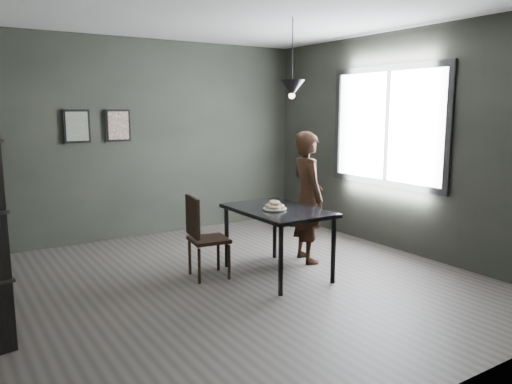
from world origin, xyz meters
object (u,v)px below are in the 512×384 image
wood_chair (202,232)px  woman (307,197)px  cafe_table (278,216)px  pendant_lamp (292,88)px  white_plate (275,209)px

wood_chair → woman: bearing=3.3°
cafe_table → wood_chair: (-0.75, 0.35, -0.16)m
cafe_table → pendant_lamp: size_ratio=1.39×
pendant_lamp → woman: bearing=21.5°
cafe_table → pendant_lamp: 1.41m
white_plate → wood_chair: bearing=150.3°
wood_chair → pendant_lamp: pendant_lamp is taller
woman → pendant_lamp: pendant_lamp is taller
wood_chair → pendant_lamp: (1.00, -0.25, 1.53)m
woman → wood_chair: (-1.36, 0.12, -0.27)m
cafe_table → woman: size_ratio=0.76×
woman → wood_chair: 1.39m
white_plate → pendant_lamp: pendant_lamp is taller
cafe_table → woman: woman is taller
pendant_lamp → wood_chair: bearing=165.8°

